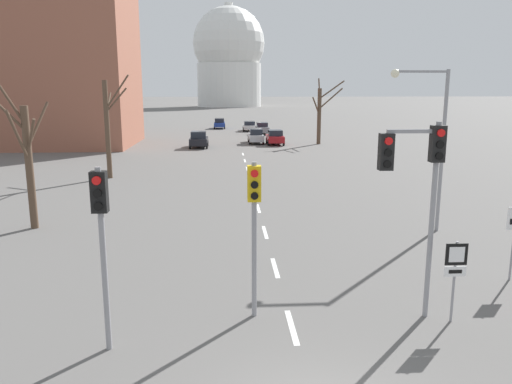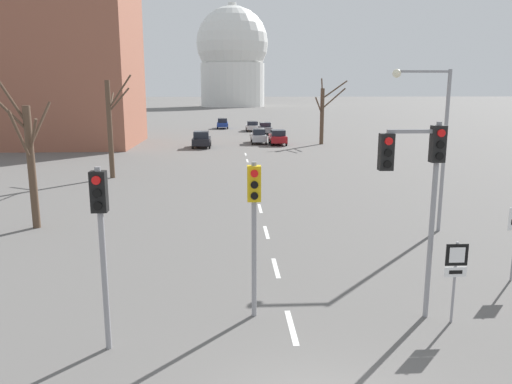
{
  "view_description": "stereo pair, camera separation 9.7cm",
  "coord_description": "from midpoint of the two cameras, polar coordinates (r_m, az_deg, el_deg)",
  "views": [
    {
      "loc": [
        -1.72,
        -8.04,
        6.25
      ],
      "look_at": [
        -0.89,
        5.31,
        3.47
      ],
      "focal_mm": 35.0,
      "sensor_mm": 36.0,
      "label": 1
    },
    {
      "loc": [
        -1.62,
        -8.05,
        6.25
      ],
      "look_at": [
        -0.89,
        5.31,
        3.47
      ],
      "focal_mm": 35.0,
      "sensor_mm": 36.0,
      "label": 2
    }
  ],
  "objects": [
    {
      "name": "lane_stripe_1",
      "position": [
        17.94,
        2.43,
        -8.65
      ],
      "size": [
        0.16,
        2.0,
        0.01
      ],
      "primitive_type": "cube",
      "color": "silver",
      "rests_on": "ground_plane"
    },
    {
      "name": "traffic_signal_near_left",
      "position": [
        12.16,
        -17.09,
        -3.52
      ],
      "size": [
        0.36,
        0.34,
        4.51
      ],
      "color": "gray",
      "rests_on": "ground_plane"
    },
    {
      "name": "apartment_block_left",
      "position": [
        60.95,
        -22.36,
        14.16
      ],
      "size": [
        18.0,
        14.0,
        19.49
      ],
      "primitive_type": "cube",
      "color": "#935642",
      "rests_on": "ground_plane"
    },
    {
      "name": "bare_tree_right_near",
      "position": [
        57.85,
        7.73,
        8.98
      ],
      "size": [
        3.87,
        2.76,
        7.42
      ],
      "color": "brown",
      "rests_on": "ground_plane"
    },
    {
      "name": "traffic_signal_near_right",
      "position": [
        13.8,
        18.3,
        2.16
      ],
      "size": [
        1.72,
        0.34,
        5.42
      ],
      "color": "gray",
      "rests_on": "ground_plane"
    },
    {
      "name": "sedan_near_left",
      "position": [
        80.66,
        -3.81,
        7.84
      ],
      "size": [
        1.78,
        3.99,
        1.62
      ],
      "color": "navy",
      "rests_on": "ground_plane"
    },
    {
      "name": "traffic_signal_centre_tall",
      "position": [
        13.4,
        -0.01,
        -2.06
      ],
      "size": [
        0.36,
        0.34,
        4.35
      ],
      "color": "gray",
      "rests_on": "ground_plane"
    },
    {
      "name": "street_lamp_right",
      "position": [
        22.9,
        19.76,
        6.57
      ],
      "size": [
        2.54,
        0.36,
        7.06
      ],
      "color": "gray",
      "rests_on": "ground_plane"
    },
    {
      "name": "lane_stripe_0",
      "position": [
        13.84,
        4.29,
        -15.13
      ],
      "size": [
        0.16,
        2.0,
        0.01
      ],
      "primitive_type": "cube",
      "color": "silver",
      "rests_on": "ground_plane"
    },
    {
      "name": "sedan_far_right",
      "position": [
        54.45,
        -6.19,
        6.0
      ],
      "size": [
        1.96,
        3.81,
        1.76
      ],
      "color": "black",
      "rests_on": "ground_plane"
    },
    {
      "name": "lane_stripe_5",
      "position": [
        35.33,
        -0.37,
        1.54
      ],
      "size": [
        0.16,
        2.0,
        0.01
      ],
      "primitive_type": "cube",
      "color": "silver",
      "rests_on": "ground_plane"
    },
    {
      "name": "lane_stripe_8",
      "position": [
        48.67,
        -1.14,
        4.35
      ],
      "size": [
        0.16,
        2.0,
        0.01
      ],
      "primitive_type": "cube",
      "color": "silver",
      "rests_on": "ground_plane"
    },
    {
      "name": "bare_tree_left_far",
      "position": [
        24.4,
        -24.35,
        3.5
      ],
      "size": [
        1.98,
        3.11,
        6.72
      ],
      "color": "brown",
      "rests_on": "ground_plane"
    },
    {
      "name": "lane_stripe_3",
      "position": [
        26.54,
        0.56,
        -1.89
      ],
      "size": [
        0.16,
        2.0,
        0.01
      ],
      "primitive_type": "cube",
      "color": "silver",
      "rests_on": "ground_plane"
    },
    {
      "name": "sedan_near_right",
      "position": [
        58.52,
        0.35,
        6.43
      ],
      "size": [
        1.73,
        4.51,
        1.71
      ],
      "color": "#B7B7BC",
      "rests_on": "ground_plane"
    },
    {
      "name": "route_sign_post",
      "position": [
        14.48,
        22.03,
        -8.12
      ],
      "size": [
        0.6,
        0.08,
        2.28
      ],
      "color": "gray",
      "rests_on": "ground_plane"
    },
    {
      "name": "lane_stripe_7",
      "position": [
        44.21,
        -0.94,
        3.6
      ],
      "size": [
        0.16,
        2.0,
        0.01
      ],
      "primitive_type": "cube",
      "color": "silver",
      "rests_on": "ground_plane"
    },
    {
      "name": "lane_stripe_2",
      "position": [
        22.2,
        1.31,
        -4.62
      ],
      "size": [
        0.16,
        2.0,
        0.01
      ],
      "primitive_type": "cube",
      "color": "silver",
      "rests_on": "ground_plane"
    },
    {
      "name": "lane_stripe_6",
      "position": [
        39.77,
        -0.69,
        2.69
      ],
      "size": [
        0.16,
        2.0,
        0.01
      ],
      "primitive_type": "cube",
      "color": "silver",
      "rests_on": "ground_plane"
    },
    {
      "name": "sedan_distant_centre",
      "position": [
        70.44,
        1.08,
        7.32
      ],
      "size": [
        1.76,
        4.53,
        1.65
      ],
      "color": "slate",
      "rests_on": "ground_plane"
    },
    {
      "name": "sedan_mid_centre",
      "position": [
        75.66,
        -0.39,
        7.55
      ],
      "size": [
        1.92,
        4.08,
        1.47
      ],
      "color": "silver",
      "rests_on": "ground_plane"
    },
    {
      "name": "lane_stripe_4",
      "position": [
        30.92,
        0.03,
        0.07
      ],
      "size": [
        0.16,
        2.0,
        0.01
      ],
      "primitive_type": "cube",
      "color": "silver",
      "rests_on": "ground_plane"
    },
    {
      "name": "bare_tree_left_near",
      "position": [
        36.78,
        -16.2,
        7.28
      ],
      "size": [
        2.2,
        3.81,
        7.22
      ],
      "color": "brown",
      "rests_on": "ground_plane"
    },
    {
      "name": "sedan_far_left",
      "position": [
        57.03,
        2.56,
        6.28
      ],
      "size": [
        1.88,
        4.01,
        1.69
      ],
      "color": "maroon",
      "rests_on": "ground_plane"
    },
    {
      "name": "capitol_dome",
      "position": [
        181.82,
        -2.69,
        15.17
      ],
      "size": [
        25.03,
        25.03,
        35.35
      ],
      "color": "silver",
      "rests_on": "ground_plane"
    }
  ]
}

